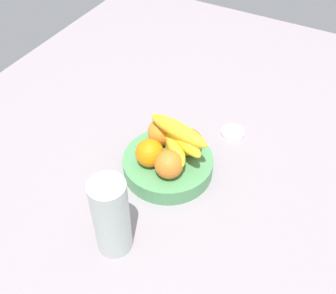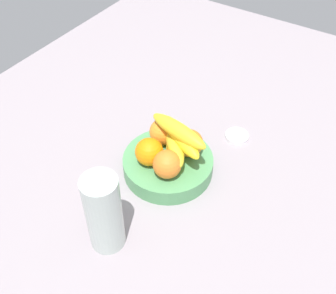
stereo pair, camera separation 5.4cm
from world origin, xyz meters
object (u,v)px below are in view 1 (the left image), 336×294
orange_center (189,142)px  banana_bunch (176,139)px  fruit_bowl (168,164)px  orange_front_right (169,164)px  orange_front_left (150,153)px  orange_back_left (161,132)px  jar_lid (233,133)px  thermos_tumbler (111,217)px

orange_center → banana_bunch: bearing=135.2°
orange_center → banana_bunch: 3.68cm
fruit_bowl → orange_front_right: orange_front_right is taller
orange_front_left → orange_back_left: size_ratio=1.00×
orange_front_right → jar_lid: (25.58, -6.67, -7.48)cm
orange_front_left → thermos_tumbler: 21.74cm
orange_center → thermos_tumbler: 29.59cm
fruit_bowl → orange_front_right: bearing=-149.2°
orange_front_right → orange_back_left: same height
thermos_tumbler → orange_front_left: bearing=9.2°
orange_back_left → orange_front_right: bearing=-141.6°
banana_bunch → thermos_tumbler: (-27.08, 0.88, 0.15)cm
fruit_bowl → jar_lid: 23.06cm
jar_lid → fruit_bowl: bearing=155.8°
orange_front_left → orange_center: 10.37cm
thermos_tumbler → fruit_bowl: bearing=0.6°
orange_front_right → orange_center: size_ratio=1.00×
fruit_bowl → thermos_tumbler: 26.04cm
banana_bunch → orange_back_left: bearing=68.4°
fruit_bowl → thermos_tumbler: thermos_tumbler is taller
orange_front_right → thermos_tumbler: (-20.27, 2.48, 1.94)cm
thermos_tumbler → jar_lid: 47.70cm
banana_bunch → thermos_tumbler: size_ratio=0.88×
fruit_bowl → jar_lid: size_ratio=3.53×
fruit_bowl → banana_bunch: size_ratio=1.31×
orange_front_left → jar_lid: (24.48, -12.62, -7.48)cm
orange_front_right → banana_bunch: 7.22cm
fruit_bowl → orange_back_left: size_ratio=3.27×
fruit_bowl → jar_lid: (20.99, -9.41, -1.72)cm
orange_front_right → orange_back_left: 11.47cm
banana_bunch → jar_lid: banana_bunch is taller
fruit_bowl → orange_back_left: orange_back_left is taller
orange_back_left → jar_lid: 22.83cm
fruit_bowl → orange_back_left: (4.40, 4.38, 5.76)cm
orange_back_left → banana_bunch: banana_bunch is taller
fruit_bowl → jar_lid: bearing=-24.2°
banana_bunch → jar_lid: (18.78, -8.27, -9.27)cm
orange_back_left → orange_center: bearing=-89.3°
fruit_bowl → orange_front_right: size_ratio=3.27×
fruit_bowl → orange_front_right: (-4.60, -2.74, 5.76)cm
banana_bunch → orange_front_right: bearing=-166.8°
fruit_bowl → thermos_tumbler: size_ratio=1.15×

